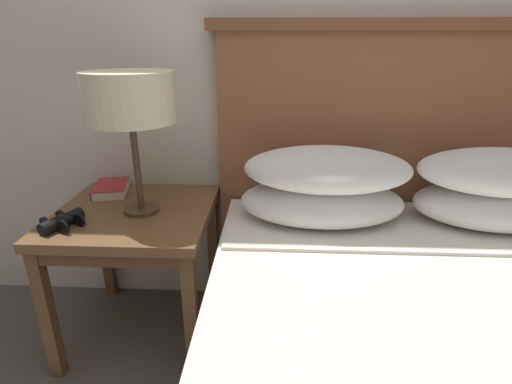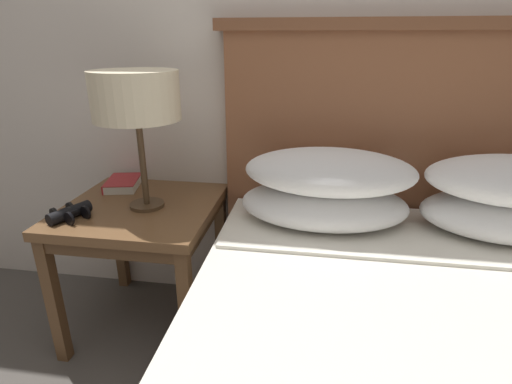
{
  "view_description": "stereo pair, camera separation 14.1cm",
  "coord_description": "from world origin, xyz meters",
  "px_view_note": "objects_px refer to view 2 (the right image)",
  "views": [
    {
      "loc": [
        -0.07,
        -0.66,
        1.17
      ],
      "look_at": [
        -0.13,
        0.66,
        0.66
      ],
      "focal_mm": 28.0,
      "sensor_mm": 36.0,
      "label": 1
    },
    {
      "loc": [
        0.07,
        -0.64,
        1.17
      ],
      "look_at": [
        -0.13,
        0.66,
        0.66
      ],
      "focal_mm": 28.0,
      "sensor_mm": 36.0,
      "label": 2
    }
  ],
  "objects_px": {
    "nightstand": "(142,222)",
    "book_on_nightstand": "(123,183)",
    "table_lamp": "(136,98)",
    "binoculars_pair": "(70,213)"
  },
  "relations": [
    {
      "from": "nightstand",
      "to": "book_on_nightstand",
      "type": "xyz_separation_m",
      "value": [
        -0.16,
        0.17,
        0.09
      ]
    },
    {
      "from": "nightstand",
      "to": "table_lamp",
      "type": "bearing_deg",
      "value": -18.88
    },
    {
      "from": "nightstand",
      "to": "binoculars_pair",
      "type": "distance_m",
      "value": 0.27
    },
    {
      "from": "nightstand",
      "to": "binoculars_pair",
      "type": "relative_size",
      "value": 3.56
    },
    {
      "from": "nightstand",
      "to": "binoculars_pair",
      "type": "xyz_separation_m",
      "value": [
        -0.19,
        -0.16,
        0.1
      ]
    },
    {
      "from": "table_lamp",
      "to": "nightstand",
      "type": "bearing_deg",
      "value": 161.12
    },
    {
      "from": "nightstand",
      "to": "book_on_nightstand",
      "type": "bearing_deg",
      "value": 131.97
    },
    {
      "from": "nightstand",
      "to": "table_lamp",
      "type": "xyz_separation_m",
      "value": [
        0.04,
        -0.01,
        0.49
      ]
    },
    {
      "from": "book_on_nightstand",
      "to": "nightstand",
      "type": "bearing_deg",
      "value": -48.03
    },
    {
      "from": "table_lamp",
      "to": "binoculars_pair",
      "type": "distance_m",
      "value": 0.48
    }
  ]
}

